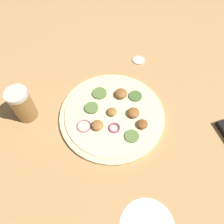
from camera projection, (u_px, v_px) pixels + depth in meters
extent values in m
plane|color=tan|center=(112.00, 116.00, 0.63)|extent=(3.00, 3.00, 0.00)
cylinder|color=beige|center=(112.00, 115.00, 0.63)|extent=(0.30, 0.30, 0.01)
cylinder|color=beige|center=(112.00, 114.00, 0.62)|extent=(0.27, 0.27, 0.00)
ellipsoid|color=brown|center=(121.00, 93.00, 0.64)|extent=(0.04, 0.04, 0.02)
ellipsoid|color=brown|center=(142.00, 124.00, 0.59)|extent=(0.03, 0.03, 0.02)
torus|color=#A34C70|center=(84.00, 126.00, 0.59)|extent=(0.04, 0.04, 0.00)
torus|color=#934266|center=(114.00, 128.00, 0.59)|extent=(0.03, 0.03, 0.01)
ellipsoid|color=#996633|center=(112.00, 113.00, 0.61)|extent=(0.03, 0.03, 0.01)
cylinder|color=#567538|center=(132.00, 136.00, 0.58)|extent=(0.04, 0.04, 0.00)
ellipsoid|color=#996633|center=(97.00, 125.00, 0.59)|extent=(0.03, 0.03, 0.02)
cylinder|color=#567538|center=(100.00, 93.00, 0.65)|extent=(0.04, 0.04, 0.01)
ellipsoid|color=brown|center=(133.00, 113.00, 0.61)|extent=(0.03, 0.03, 0.02)
cylinder|color=#567538|center=(91.00, 109.00, 0.62)|extent=(0.04, 0.04, 0.01)
cylinder|color=#47662D|center=(135.00, 96.00, 0.65)|extent=(0.04, 0.04, 0.01)
cylinder|color=olive|center=(23.00, 106.00, 0.59)|extent=(0.06, 0.06, 0.09)
cylinder|color=beige|center=(16.00, 94.00, 0.55)|extent=(0.06, 0.06, 0.01)
cylinder|color=beige|center=(139.00, 60.00, 0.75)|extent=(0.04, 0.04, 0.01)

